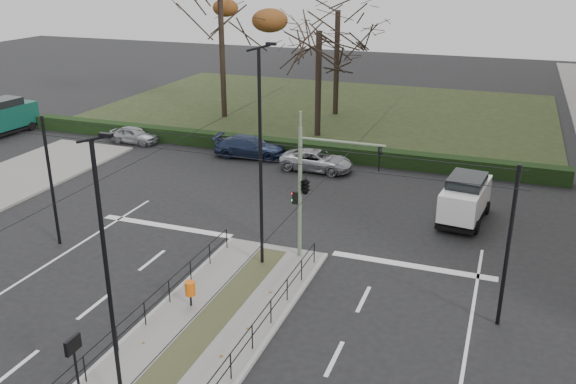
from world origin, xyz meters
name	(u,v)px	position (x,y,z in m)	size (l,w,h in m)	color
ground	(230,302)	(0.00, 0.00, 0.00)	(140.00, 140.00, 0.00)	black
median_island	(199,336)	(0.00, -2.50, 0.07)	(4.40, 15.00, 0.14)	slate
park	(325,110)	(-6.00, 32.00, 0.05)	(38.00, 26.00, 0.10)	#222D16
hedge	(268,145)	(-6.00, 18.60, 0.50)	(38.00, 1.00, 1.00)	black
median_railing	(196,315)	(0.00, -2.60, 0.98)	(4.14, 13.24, 0.92)	black
catenary	(245,204)	(0.00, 1.62, 3.42)	(20.00, 34.00, 6.00)	black
traffic_light	(307,184)	(1.55, 4.50, 3.47)	(3.89, 2.22, 5.72)	slate
litter_bin	(190,289)	(-1.17, -0.90, 0.85)	(0.39, 0.39, 0.99)	black
info_panel	(74,353)	(-1.51, -6.83, 1.93)	(0.13, 0.60, 2.29)	black
streetlamp_median_near	(108,278)	(-0.36, -6.44, 4.29)	(0.68, 0.14, 8.16)	black
streetlamp_median_far	(261,158)	(0.00, 3.23, 4.82)	(0.77, 0.16, 9.21)	black
parked_car_first	(134,135)	(-15.79, 17.39, 0.61)	(1.43, 3.55, 1.21)	#A7A9AF
parked_car_third	(250,147)	(-6.69, 17.26, 0.70)	(1.95, 4.81, 1.40)	#212E4F
parked_car_fourth	(317,160)	(-1.75, 16.18, 0.62)	(2.07, 4.48, 1.25)	#A7A9AF
white_van	(465,197)	(7.56, 11.22, 1.22)	(2.40, 4.50, 2.33)	white
green_van	(2,117)	(-26.27, 16.02, 1.37)	(2.49, 5.52, 2.66)	#0D3D32
bare_tree_center	(338,18)	(-4.73, 30.68, 7.92)	(8.22, 8.22, 11.21)	black
bare_tree_near	(319,39)	(-4.08, 23.68, 7.08)	(6.45, 6.45, 10.01)	black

